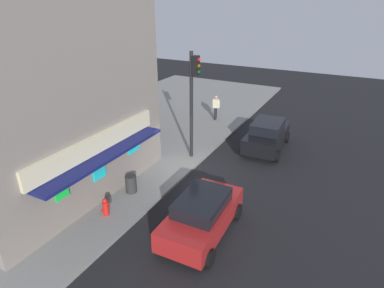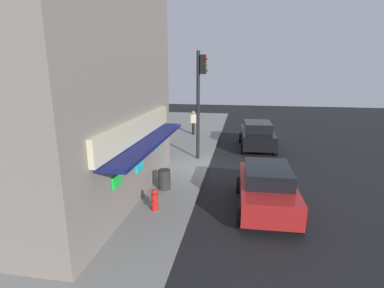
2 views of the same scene
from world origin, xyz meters
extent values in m
plane|color=black|center=(0.00, 0.00, 0.00)|extent=(56.69, 56.69, 0.00)
cube|color=gray|center=(0.00, 6.05, 0.07)|extent=(37.79, 12.10, 0.14)
cube|color=gray|center=(-4.04, 6.64, 4.14)|extent=(9.07, 9.20, 7.99)
cube|color=beige|center=(-4.04, 1.96, 2.85)|extent=(6.89, 0.16, 0.76)
cube|color=navy|center=(-4.04, 1.61, 2.39)|extent=(6.53, 0.90, 0.12)
cube|color=#19E53F|center=(-6.09, 1.98, 1.66)|extent=(0.59, 0.08, 0.36)
cube|color=#19D8E5|center=(-4.17, 1.98, 1.56)|extent=(0.67, 0.08, 0.51)
cube|color=#19D8E5|center=(-1.86, 1.98, 1.74)|extent=(0.80, 0.08, 0.37)
cylinder|color=black|center=(1.51, 0.72, 2.96)|extent=(0.18, 0.18, 5.64)
cube|color=black|center=(1.51, 0.47, 5.11)|extent=(0.32, 0.28, 0.95)
sphere|color=red|center=(1.51, 0.32, 5.41)|extent=(0.18, 0.18, 0.18)
sphere|color=brown|center=(1.51, 0.32, 5.11)|extent=(0.18, 0.18, 0.18)
sphere|color=#0F4C19|center=(1.51, 0.32, 4.81)|extent=(0.18, 0.18, 0.18)
cylinder|color=red|center=(-4.78, 1.25, 0.44)|extent=(0.24, 0.24, 0.59)
sphere|color=red|center=(-4.78, 1.25, 0.80)|extent=(0.20, 0.20, 0.20)
cylinder|color=red|center=(-4.96, 1.25, 0.47)|extent=(0.12, 0.10, 0.10)
cylinder|color=red|center=(-4.60, 1.25, 0.47)|extent=(0.12, 0.10, 0.10)
cylinder|color=#2D2D2D|center=(-2.94, 1.41, 0.55)|extent=(0.51, 0.51, 0.81)
cylinder|color=black|center=(7.80, 2.04, 0.57)|extent=(0.20, 0.20, 0.85)
cylinder|color=black|center=(7.45, 1.94, 0.57)|extent=(0.20, 0.20, 0.85)
cube|color=beige|center=(7.63, 1.99, 1.32)|extent=(0.34, 0.46, 0.63)
sphere|color=tan|center=(7.63, 1.99, 1.77)|extent=(0.22, 0.22, 0.22)
cylinder|color=beige|center=(7.56, 2.21, 1.28)|extent=(0.12, 0.12, 0.57)
cylinder|color=beige|center=(7.69, 1.78, 1.28)|extent=(0.12, 0.12, 0.57)
cube|color=#AD1E1E|center=(-3.81, -2.55, 0.71)|extent=(4.07, 1.93, 0.78)
cube|color=black|center=(-3.81, -2.55, 1.35)|extent=(2.21, 1.59, 0.51)
cylinder|color=black|center=(-2.42, -1.59, 0.32)|extent=(0.65, 0.24, 0.64)
cylinder|color=black|center=(-2.38, -3.42, 0.32)|extent=(0.65, 0.24, 0.64)
cylinder|color=black|center=(-5.24, -1.67, 0.32)|extent=(0.65, 0.24, 0.64)
cylinder|color=black|center=(-5.19, -3.50, 0.32)|extent=(0.65, 0.24, 0.64)
cube|color=black|center=(4.71, -2.56, 0.74)|extent=(4.29, 2.09, 0.83)
cube|color=black|center=(4.71, -2.56, 1.42)|extent=(2.34, 1.70, 0.54)
cylinder|color=black|center=(6.14, -1.54, 0.32)|extent=(0.65, 0.25, 0.64)
cylinder|color=black|center=(6.23, -3.44, 0.32)|extent=(0.65, 0.25, 0.64)
cylinder|color=black|center=(3.20, -1.68, 0.32)|extent=(0.65, 0.25, 0.64)
cylinder|color=black|center=(3.29, -3.57, 0.32)|extent=(0.65, 0.25, 0.64)
camera|label=1|loc=(-12.58, -6.76, 8.07)|focal=30.11mm
camera|label=2|loc=(-13.73, -1.60, 4.84)|focal=27.49mm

